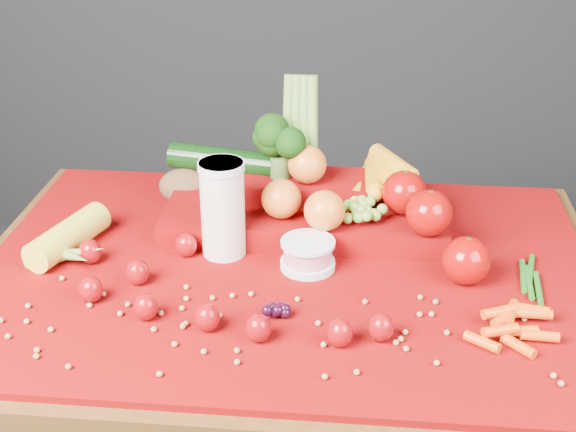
# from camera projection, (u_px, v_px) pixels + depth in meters

# --- Properties ---
(table) EXTENTS (1.10, 0.80, 0.75)m
(table) POSITION_uv_depth(u_px,v_px,m) (287.00, 318.00, 1.43)
(table) COLOR #39220D
(table) RESTS_ON ground
(red_cloth) EXTENTS (1.05, 0.75, 0.01)m
(red_cloth) POSITION_uv_depth(u_px,v_px,m) (287.00, 270.00, 1.39)
(red_cloth) COLOR #690303
(red_cloth) RESTS_ON table
(milk_glass) EXTENTS (0.08, 0.08, 0.17)m
(milk_glass) POSITION_uv_depth(u_px,v_px,m) (223.00, 205.00, 1.39)
(milk_glass) COLOR beige
(milk_glass) RESTS_ON red_cloth
(yogurt_bowl) EXTENTS (0.10, 0.10, 0.05)m
(yogurt_bowl) POSITION_uv_depth(u_px,v_px,m) (308.00, 253.00, 1.37)
(yogurt_bowl) COLOR silver
(yogurt_bowl) RESTS_ON red_cloth
(strawberry_scatter) EXTENTS (0.54, 0.28, 0.05)m
(strawberry_scatter) POSITION_uv_depth(u_px,v_px,m) (200.00, 293.00, 1.26)
(strawberry_scatter) COLOR #8B000D
(strawberry_scatter) RESTS_ON red_cloth
(dark_grape_cluster) EXTENTS (0.06, 0.05, 0.03)m
(dark_grape_cluster) POSITION_uv_depth(u_px,v_px,m) (271.00, 313.00, 1.23)
(dark_grape_cluster) COLOR black
(dark_grape_cluster) RESTS_ON red_cloth
(soybean_scatter) EXTENTS (0.84, 0.24, 0.01)m
(soybean_scatter) POSITION_uv_depth(u_px,v_px,m) (274.00, 331.00, 1.20)
(soybean_scatter) COLOR #A07A45
(soybean_scatter) RESTS_ON red_cloth
(corn_ear) EXTENTS (0.23, 0.26, 0.06)m
(corn_ear) POSITION_uv_depth(u_px,v_px,m) (67.00, 249.00, 1.39)
(corn_ear) COLOR yellow
(corn_ear) RESTS_ON red_cloth
(potato) EXTENTS (0.11, 0.08, 0.07)m
(potato) POSITION_uv_depth(u_px,v_px,m) (185.00, 186.00, 1.59)
(potato) COLOR #533920
(potato) RESTS_ON red_cloth
(baby_carrot_pile) EXTENTS (0.18, 0.18, 0.03)m
(baby_carrot_pile) POSITION_uv_depth(u_px,v_px,m) (508.00, 325.00, 1.20)
(baby_carrot_pile) COLOR #DC4207
(baby_carrot_pile) RESTS_ON red_cloth
(green_bean_pile) EXTENTS (0.14, 0.12, 0.01)m
(green_bean_pile) POSITION_uv_depth(u_px,v_px,m) (525.00, 279.00, 1.34)
(green_bean_pile) COLOR #1C6116
(green_bean_pile) RESTS_ON red_cloth
(produce_mound) EXTENTS (0.60, 0.35, 0.27)m
(produce_mound) POSITION_uv_depth(u_px,v_px,m) (320.00, 199.00, 1.49)
(produce_mound) COLOR #690303
(produce_mound) RESTS_ON red_cloth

